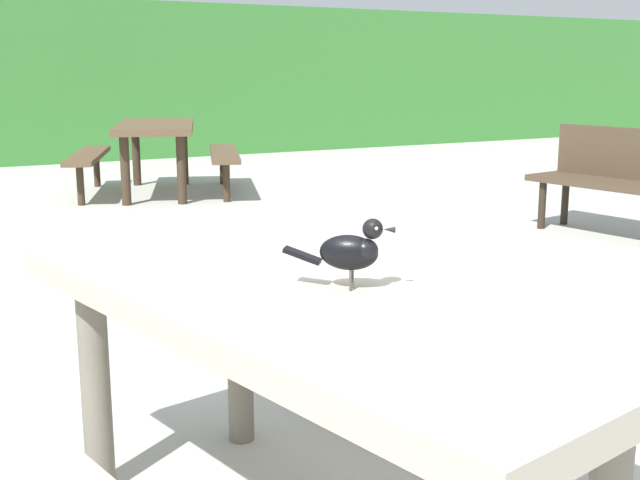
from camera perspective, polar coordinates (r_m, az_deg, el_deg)
The scene contains 4 objects.
picnic_table_foreground at distance 2.09m, azimuth -0.87°, elevation -8.54°, with size 1.98×2.00×0.74m.
bird_grackle at distance 2.03m, azimuth 2.33°, elevation -0.70°, with size 0.23×0.21×0.18m.
picnic_table_mid_left at distance 8.66m, azimuth -11.47°, elevation 6.85°, with size 2.17×2.19×0.74m.
park_bench_side at distance 6.73m, azimuth 20.53°, elevation 4.38°, with size 0.65×1.45×0.84m.
Camera 1 is at (-0.73, -1.53, 1.29)m, focal length 45.42 mm.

